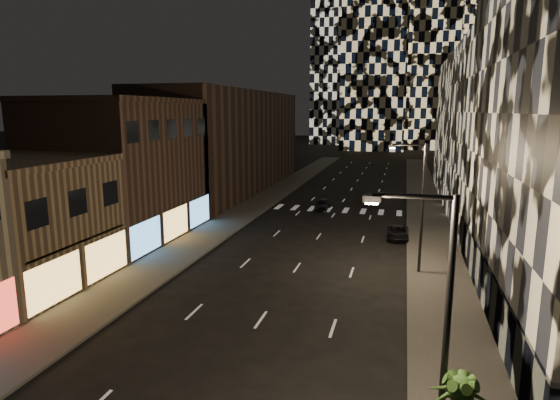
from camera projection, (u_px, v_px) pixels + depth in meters
The scene contains 15 objects.
sidewalk_left at pixel (255, 205), 56.74m from camera, with size 4.00×120.00×0.15m, color #47443F.
sidewalk_right at pixel (427, 214), 51.70m from camera, with size 4.00×120.00×0.15m, color #47443F.
curb_left at pixel (272, 206), 56.21m from camera, with size 0.20×120.00×0.15m, color #4C4C47.
curb_right at pixel (408, 213), 52.23m from camera, with size 0.20×120.00×0.15m, color #4C4C47.
retail_tan at pixel (14, 226), 30.24m from camera, with size 10.00×10.00×8.00m, color brown.
retail_brown at pixel (123, 171), 41.73m from camera, with size 10.00×15.00×12.00m, color #463128.
retail_filler_left at pixel (229, 141), 66.69m from camera, with size 10.00×40.00×14.00m, color #463128.
midrise_base at pixel (490, 286), 26.65m from camera, with size 0.60×25.00×3.00m, color #383838.
midrise_filler_right at pixel (519, 131), 54.14m from camera, with size 16.00×40.00×18.00m, color #232326.
streetlight_near at pixel (438, 327), 13.15m from camera, with size 2.55×0.25×9.00m.
streetlight_far at pixel (419, 199), 32.14m from camera, with size 2.55×0.25×9.00m.
car_dark_midlane at pixel (323, 204), 54.40m from camera, with size 1.48×3.68×1.26m, color black.
car_dark_oncoming at pixel (371, 198), 58.22m from camera, with size 1.75×4.32×1.25m, color black.
car_dark_rightlane at pixel (398, 233), 41.91m from camera, with size 1.86×4.03×1.12m, color black.
palm_tree at pixel (460, 400), 12.79m from camera, with size 2.06×2.10×4.12m.
Camera 1 is at (7.20, -2.98, 11.34)m, focal length 30.00 mm.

